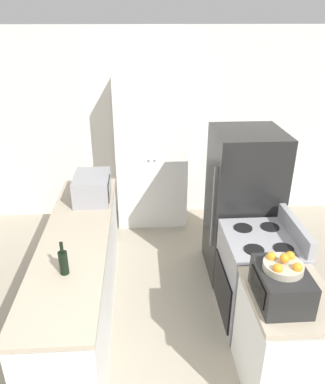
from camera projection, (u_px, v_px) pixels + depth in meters
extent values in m
cube|color=silver|center=(155.00, 127.00, 5.19)|extent=(7.00, 0.06, 2.60)
cube|color=silver|center=(80.00, 278.00, 3.59)|extent=(0.58, 2.50, 0.83)
cube|color=#B7A88E|center=(76.00, 236.00, 3.39)|extent=(0.60, 2.55, 0.04)
cube|color=silver|center=(283.00, 345.00, 2.86)|extent=(0.58, 0.70, 0.83)
cube|color=#B7A88E|center=(292.00, 297.00, 2.66)|extent=(0.60, 0.71, 0.04)
cube|color=white|center=(151.00, 153.00, 5.04)|extent=(0.94, 0.49, 2.03)
sphere|color=#B2B2B7|center=(149.00, 160.00, 4.81)|extent=(0.03, 0.03, 0.03)
sphere|color=#B2B2B7|center=(155.00, 160.00, 4.81)|extent=(0.03, 0.03, 0.03)
cube|color=#9E9EA3|center=(257.00, 279.00, 3.52)|extent=(0.64, 0.75, 0.90)
cube|color=black|center=(222.00, 290.00, 3.55)|extent=(0.02, 0.66, 0.50)
cube|color=#9E9EA3|center=(295.00, 229.00, 3.31)|extent=(0.06, 0.71, 0.16)
cylinder|color=black|center=(254.00, 250.00, 3.16)|extent=(0.17, 0.17, 0.01)
cylinder|color=black|center=(243.00, 228.00, 3.48)|extent=(0.17, 0.17, 0.01)
cylinder|color=black|center=(284.00, 249.00, 3.17)|extent=(0.17, 0.17, 0.01)
cylinder|color=black|center=(270.00, 227.00, 3.50)|extent=(0.17, 0.17, 0.01)
cube|color=black|center=(242.00, 205.00, 4.07)|extent=(0.70, 0.73, 1.66)
cylinder|color=gray|center=(213.00, 208.00, 3.83)|extent=(0.02, 0.02, 0.91)
cube|color=#939399|center=(92.00, 187.00, 3.99)|extent=(0.36, 0.51, 0.28)
cube|color=black|center=(110.00, 188.00, 3.96)|extent=(0.01, 0.31, 0.20)
cylinder|color=black|center=(64.00, 263.00, 2.84)|extent=(0.07, 0.07, 0.19)
cylinder|color=black|center=(61.00, 247.00, 2.78)|extent=(0.03, 0.03, 0.09)
cube|color=black|center=(281.00, 285.00, 2.56)|extent=(0.33, 0.44, 0.25)
cube|color=black|center=(258.00, 286.00, 2.55)|extent=(0.01, 0.31, 0.15)
cylinder|color=#B2A893|center=(283.00, 267.00, 2.51)|extent=(0.27, 0.27, 0.05)
sphere|color=orange|center=(290.00, 256.00, 2.56)|extent=(0.06, 0.06, 0.06)
sphere|color=orange|center=(271.00, 257.00, 2.55)|extent=(0.06, 0.06, 0.06)
sphere|color=orange|center=(278.00, 268.00, 2.43)|extent=(0.06, 0.06, 0.06)
sphere|color=orange|center=(297.00, 268.00, 2.44)|extent=(0.06, 0.06, 0.06)
sphere|color=orange|center=(285.00, 258.00, 2.48)|extent=(0.06, 0.06, 0.06)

